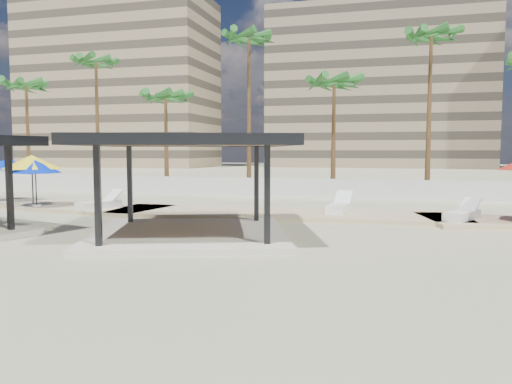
# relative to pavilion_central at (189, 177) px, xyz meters

# --- Properties ---
(ground) EXTENTS (200.00, 200.00, 0.00)m
(ground) POSITION_rel_pavilion_central_xyz_m (-0.11, -0.72, -2.07)
(ground) COLOR #C9BA85
(ground) RESTS_ON ground
(promenade) EXTENTS (44.45, 7.97, 0.24)m
(promenade) POSITION_rel_pavilion_central_xyz_m (1.89, 6.95, -2.01)
(promenade) COLOR #C6B284
(promenade) RESTS_ON ground
(boundary_wall) EXTENTS (56.00, 0.30, 1.20)m
(boundary_wall) POSITION_rel_pavilion_central_xyz_m (-0.11, 15.28, -1.47)
(boundary_wall) COLOR silver
(boundary_wall) RESTS_ON ground
(building_west) EXTENTS (34.00, 16.00, 32.40)m
(building_west) POSITION_rel_pavilion_central_xyz_m (-42.11, 67.28, 13.20)
(building_west) COLOR #937F60
(building_west) RESTS_ON ground
(building_mid) EXTENTS (38.00, 16.00, 30.40)m
(building_mid) POSITION_rel_pavilion_central_xyz_m (3.89, 77.28, 12.20)
(building_mid) COLOR #847259
(building_mid) RESTS_ON ground
(pavilion_central) EXTENTS (8.67, 8.67, 3.47)m
(pavilion_central) POSITION_rel_pavilion_central_xyz_m (0.00, 0.00, 0.00)
(pavilion_central) COLOR beige
(pavilion_central) RESTS_ON ground
(umbrella_a) EXTENTS (3.24, 3.24, 2.32)m
(umbrella_a) POSITION_rel_pavilion_central_xyz_m (-10.34, 5.08, 0.11)
(umbrella_a) COLOR beige
(umbrella_a) RESTS_ON promenade
(umbrella_b) EXTENTS (3.01, 3.01, 2.57)m
(umbrella_b) POSITION_rel_pavilion_central_xyz_m (-10.79, 5.38, 0.32)
(umbrella_b) COLOR beige
(umbrella_b) RESTS_ON promenade
(umbrella_f) EXTENTS (3.25, 3.25, 2.37)m
(umbrella_f) POSITION_rel_pavilion_central_xyz_m (-13.94, 7.28, 0.15)
(umbrella_f) COLOR beige
(umbrella_f) RESTS_ON promenade
(lounger_a) EXTENTS (1.46, 2.43, 0.88)m
(lounger_a) POSITION_rel_pavilion_central_xyz_m (-6.79, 5.13, -1.68)
(lounger_a) COLOR white
(lounger_a) RESTS_ON promenade
(lounger_b) EXTENTS (1.05, 2.47, 0.91)m
(lounger_b) POSITION_rel_pavilion_central_xyz_m (4.42, 7.01, -1.67)
(lounger_b) COLOR white
(lounger_b) RESTS_ON promenade
(lounger_d) EXTENTS (1.69, 2.25, 0.83)m
(lounger_d) POSITION_rel_pavilion_central_xyz_m (9.48, 5.69, -1.69)
(lounger_d) COLOR white
(lounger_d) RESTS_ON promenade
(palm_a) EXTENTS (3.00, 3.00, 8.89)m
(palm_a) POSITION_rel_pavilion_central_xyz_m (-21.11, 17.58, 5.68)
(palm_a) COLOR brown
(palm_a) RESTS_ON ground
(palm_b) EXTENTS (3.00, 3.00, 10.49)m
(palm_b) POSITION_rel_pavilion_central_xyz_m (-15.11, 17.98, 7.18)
(palm_b) COLOR brown
(palm_b) RESTS_ON ground
(palm_c) EXTENTS (3.00, 3.00, 7.62)m
(palm_c) POSITION_rel_pavilion_central_xyz_m (-9.11, 17.38, 4.49)
(palm_c) COLOR brown
(palm_c) RESTS_ON ground
(palm_d) EXTENTS (3.00, 3.00, 11.63)m
(palm_d) POSITION_rel_pavilion_central_xyz_m (-3.11, 18.18, 8.24)
(palm_d) COLOR brown
(palm_d) RESTS_ON ground
(palm_e) EXTENTS (3.00, 3.00, 8.27)m
(palm_e) POSITION_rel_pavilion_central_xyz_m (2.89, 17.68, 5.10)
(palm_e) COLOR brown
(palm_e) RESTS_ON ground
(palm_f) EXTENTS (3.00, 3.00, 10.98)m
(palm_f) POSITION_rel_pavilion_central_xyz_m (8.89, 17.88, 7.64)
(palm_f) COLOR brown
(palm_f) RESTS_ON ground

